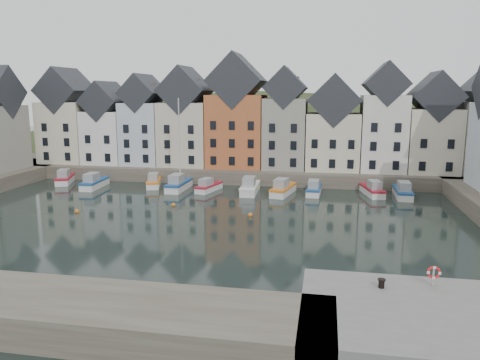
% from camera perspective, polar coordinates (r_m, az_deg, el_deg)
% --- Properties ---
extents(ground, '(260.00, 260.00, 0.00)m').
position_cam_1_polar(ground, '(49.25, -6.63, -5.57)').
color(ground, black).
rests_on(ground, ground).
extents(far_quay, '(90.00, 16.00, 2.00)m').
position_cam_1_polar(far_quay, '(77.51, -0.15, 1.22)').
color(far_quay, '#4B443A').
rests_on(far_quay, ground).
extents(near_quay, '(18.00, 10.00, 2.00)m').
position_cam_1_polar(near_quay, '(29.25, 26.03, -16.21)').
color(near_quay, '#60605E').
rests_on(near_quay, ground).
extents(hillside, '(153.60, 70.40, 64.00)m').
position_cam_1_polar(hillside, '(106.92, 2.46, -6.59)').
color(hillside, '#253018').
rests_on(hillside, ground).
extents(far_terrace, '(72.37, 8.16, 17.78)m').
position_cam_1_polar(far_terrace, '(74.12, 2.02, 6.91)').
color(far_terrace, beige).
rests_on(far_terrace, far_quay).
extents(mooring_buoys, '(20.50, 5.50, 0.50)m').
position_cam_1_polar(mooring_buoys, '(55.32, -8.99, -3.66)').
color(mooring_buoys, orange).
rests_on(mooring_buoys, ground).
extents(boat_a, '(3.97, 6.61, 2.43)m').
position_cam_1_polar(boat_a, '(76.39, -20.55, 0.18)').
color(boat_a, silver).
rests_on(boat_a, ground).
extents(boat_b, '(2.51, 6.68, 2.52)m').
position_cam_1_polar(boat_b, '(71.17, -17.37, -0.33)').
color(boat_b, silver).
rests_on(boat_b, ground).
extents(boat_c, '(3.52, 6.27, 2.30)m').
position_cam_1_polar(boat_c, '(70.12, -10.48, -0.23)').
color(boat_c, silver).
rests_on(boat_c, ground).
extents(boat_d, '(2.21, 6.90, 13.14)m').
position_cam_1_polar(boat_d, '(66.98, -7.52, -0.50)').
color(boat_d, silver).
rests_on(boat_d, ground).
extents(boat_e, '(3.00, 5.77, 2.12)m').
position_cam_1_polar(boat_e, '(65.82, -3.89, -0.83)').
color(boat_e, silver).
rests_on(boat_e, ground).
extents(boat_f, '(2.33, 6.89, 2.62)m').
position_cam_1_polar(boat_f, '(64.39, 1.21, -0.93)').
color(boat_f, silver).
rests_on(boat_f, ground).
extents(boat_g, '(3.26, 6.87, 2.53)m').
position_cam_1_polar(boat_g, '(63.71, 5.23, -1.12)').
color(boat_g, silver).
rests_on(boat_g, ground).
extents(boat_h, '(2.07, 5.97, 2.26)m').
position_cam_1_polar(boat_h, '(64.54, 8.98, -1.13)').
color(boat_h, silver).
rests_on(boat_h, ground).
extents(boat_i, '(3.11, 6.39, 2.35)m').
position_cam_1_polar(boat_i, '(65.53, 15.87, -1.20)').
color(boat_i, silver).
rests_on(boat_i, ground).
extents(boat_j, '(2.06, 6.43, 2.46)m').
position_cam_1_polar(boat_j, '(65.42, 19.23, -1.38)').
color(boat_j, silver).
rests_on(boat_j, ground).
extents(mooring_bollard, '(0.48, 0.48, 0.56)m').
position_cam_1_polar(mooring_bollard, '(30.26, 16.87, -11.92)').
color(mooring_bollard, black).
rests_on(mooring_bollard, near_quay).
extents(life_ring_post, '(0.80, 0.17, 1.30)m').
position_cam_1_polar(life_ring_post, '(31.31, 22.54, -10.43)').
color(life_ring_post, gray).
rests_on(life_ring_post, near_quay).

